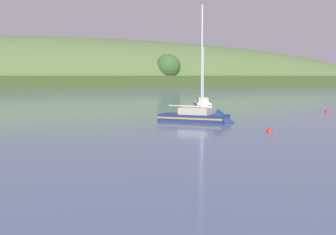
% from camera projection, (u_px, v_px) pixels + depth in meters
% --- Properties ---
extents(far_shoreline_hill, '(490.39, 111.08, 47.75)m').
position_uv_depth(far_shoreline_hill, '(44.00, 86.00, 221.65)').
color(far_shoreline_hill, '#3C4E24').
rests_on(far_shoreline_hill, ground).
extents(sailboat_midwater_white, '(3.78, 6.98, 10.97)m').
position_uv_depth(sailboat_midwater_white, '(203.00, 105.00, 77.90)').
color(sailboat_midwater_white, white).
rests_on(sailboat_midwater_white, ground).
extents(sailboat_outer_reach, '(8.52, 7.70, 14.30)m').
position_uv_depth(sailboat_outer_reach, '(202.00, 120.00, 52.23)').
color(sailboat_outer_reach, navy).
rests_on(sailboat_outer_reach, ground).
extents(mooring_buoy_foreground, '(0.63, 0.63, 0.71)m').
position_uv_depth(mooring_buoy_foreground, '(270.00, 131.00, 43.32)').
color(mooring_buoy_foreground, red).
rests_on(mooring_buoy_foreground, ground).
extents(mooring_buoy_far_upstream, '(0.68, 0.68, 0.76)m').
position_uv_depth(mooring_buoy_far_upstream, '(327.00, 112.00, 66.20)').
color(mooring_buoy_far_upstream, red).
rests_on(mooring_buoy_far_upstream, ground).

